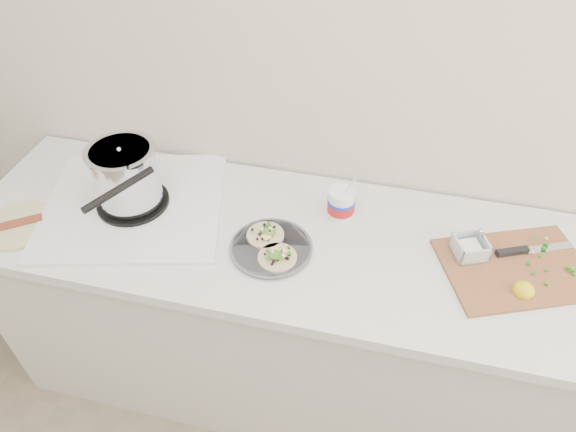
% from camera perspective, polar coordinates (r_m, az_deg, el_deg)
% --- Properties ---
extents(counter, '(2.44, 0.66, 0.90)m').
position_cam_1_polar(counter, '(1.99, 4.11, -11.72)').
color(counter, silver).
rests_on(counter, ground).
extents(stove, '(0.71, 0.68, 0.28)m').
position_cam_1_polar(stove, '(1.77, -17.27, 3.29)').
color(stove, silver).
rests_on(stove, counter).
extents(taco_plate, '(0.26, 0.26, 0.04)m').
position_cam_1_polar(taco_plate, '(1.60, -1.88, -3.33)').
color(taco_plate, '#54535A').
rests_on(taco_plate, counter).
extents(tub, '(0.09, 0.09, 0.21)m').
position_cam_1_polar(tub, '(1.69, 6.05, 1.63)').
color(tub, white).
rests_on(tub, counter).
extents(cutboard, '(0.51, 0.44, 0.07)m').
position_cam_1_polar(cutboard, '(1.69, 23.77, -4.84)').
color(cutboard, brown).
rests_on(cutboard, counter).
extents(bacon_plate, '(0.23, 0.23, 0.02)m').
position_cam_1_polar(bacon_plate, '(1.90, -27.72, -0.89)').
color(bacon_plate, '#C0B881').
rests_on(bacon_plate, counter).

